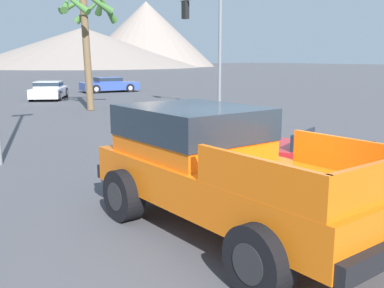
% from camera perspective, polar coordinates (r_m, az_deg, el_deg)
% --- Properties ---
extents(ground_plane, '(320.00, 320.00, 0.00)m').
position_cam_1_polar(ground_plane, '(7.15, 8.66, -11.05)').
color(ground_plane, '#4C4C51').
extents(orange_pickup_truck, '(2.38, 5.21, 1.88)m').
position_cam_1_polar(orange_pickup_truck, '(7.01, 3.13, -2.24)').
color(orange_pickup_truck, orange).
rests_on(orange_pickup_truck, ground_plane).
extents(red_convertible_car, '(3.00, 4.44, 1.01)m').
position_cam_1_polar(red_convertible_car, '(10.53, 16.24, -1.84)').
color(red_convertible_car, red).
rests_on(red_convertible_car, ground_plane).
extents(parked_car_white, '(3.60, 4.38, 1.16)m').
position_cam_1_polar(parked_car_white, '(30.45, -17.71, 6.54)').
color(parked_car_white, white).
rests_on(parked_car_white, ground_plane).
extents(parked_car_blue, '(4.59, 2.49, 1.15)m').
position_cam_1_polar(parked_car_blue, '(35.85, -10.47, 7.46)').
color(parked_car_blue, '#334C9E').
rests_on(parked_car_blue, ground_plane).
extents(traffic_light_main, '(0.38, 3.23, 5.83)m').
position_cam_1_polar(traffic_light_main, '(23.04, 1.61, 14.37)').
color(traffic_light_main, slate).
rests_on(traffic_light_main, ground_plane).
extents(palm_tree_tall, '(2.98, 3.12, 6.01)m').
position_cam_1_polar(palm_tree_tall, '(23.54, -13.23, 15.23)').
color(palm_tree_tall, brown).
rests_on(palm_tree_tall, ground_plane).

